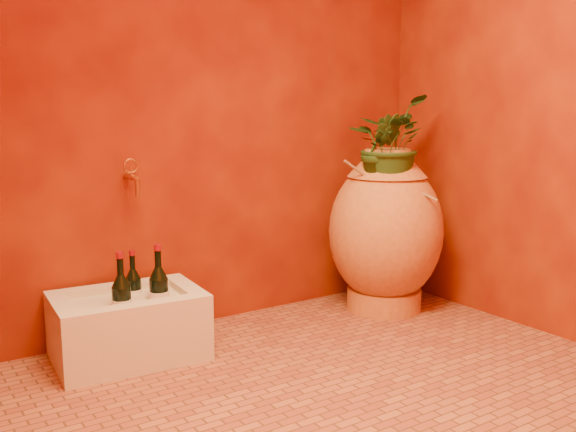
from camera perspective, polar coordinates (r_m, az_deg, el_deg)
floor at (r=2.54m, az=3.95°, el=-15.28°), size 2.50×2.50×0.00m
wall_back at (r=3.15m, az=-7.23°, el=12.89°), size 2.50×0.02×2.50m
wall_right at (r=3.23m, az=22.49°, el=12.17°), size 0.02×2.00×2.50m
amphora at (r=3.41m, az=8.67°, el=-1.28°), size 0.78×0.78×0.86m
stone_basin at (r=2.87m, az=-13.99°, el=-9.57°), size 0.65×0.47×0.29m
wine_bottle_a at (r=2.81m, az=-11.39°, el=-6.86°), size 0.08×0.08×0.34m
wine_bottle_b at (r=2.93m, az=-13.56°, el=-6.59°), size 0.07×0.07×0.29m
wine_bottle_c at (r=2.74m, az=-14.56°, el=-7.48°), size 0.08×0.08×0.33m
wall_tap at (r=2.92m, az=-13.68°, el=3.53°), size 0.07×0.15×0.16m
plant_main at (r=3.32m, az=8.85°, el=6.42°), size 0.57×0.56×0.48m
plant_side at (r=3.26m, az=8.29°, el=5.77°), size 0.26×0.25×0.37m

